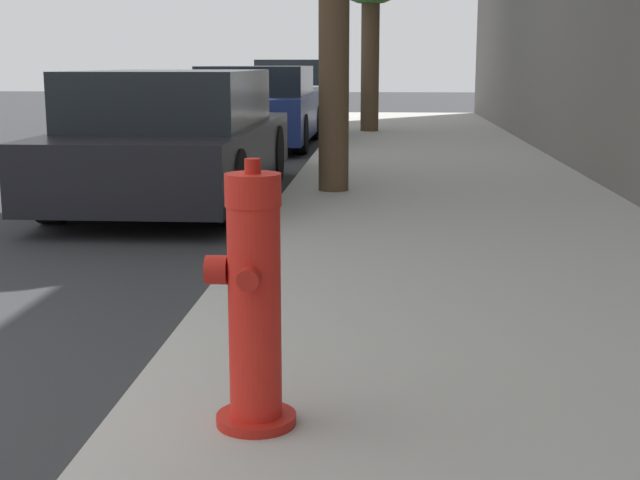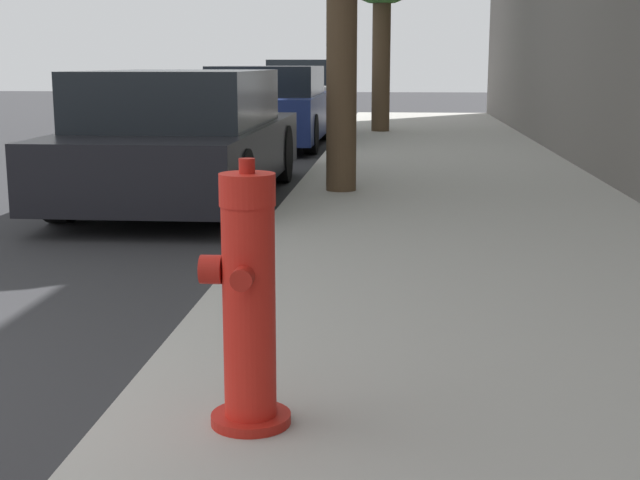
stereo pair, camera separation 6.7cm
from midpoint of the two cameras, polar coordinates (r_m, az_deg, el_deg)
sidewalk_slab at (r=3.10m, az=15.28°, el=-14.26°), size 3.22×40.00×0.15m
fire_hydrant at (r=3.06m, az=-4.88°, el=-4.15°), size 0.31×0.31×0.93m
parked_car_near at (r=9.17m, az=-9.38°, el=6.47°), size 1.78×4.59×1.31m
parked_car_mid at (r=15.10m, az=-4.07°, el=8.46°), size 1.85×4.26×1.33m
parked_car_far at (r=21.60m, az=-1.72°, el=9.45°), size 1.74×4.31×1.45m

